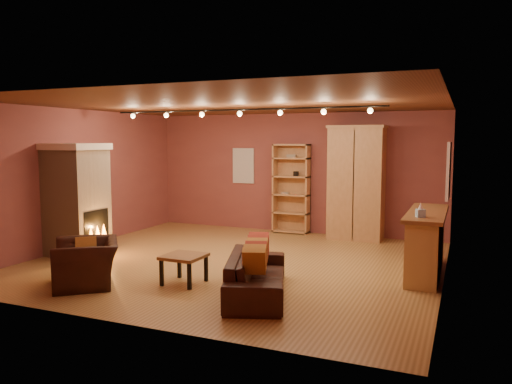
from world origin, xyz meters
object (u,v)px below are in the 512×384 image
at_px(armoire, 356,183).
at_px(armchair, 86,255).
at_px(fireplace, 77,199).
at_px(coffee_table, 184,259).
at_px(bar_counter, 426,242).
at_px(bookcase, 292,188).
at_px(loveseat, 257,267).

bearing_deg(armoire, armchair, -120.71).
bearing_deg(fireplace, coffee_table, -17.51).
bearing_deg(bar_counter, bookcase, 140.25).
xyz_separation_m(bookcase, coffee_table, (-0.15, -4.65, -0.68)).
distance_m(bookcase, armoire, 1.58).
relative_size(armchair, coffee_table, 2.06).
bearing_deg(armoire, fireplace, -142.42).
distance_m(armoire, bar_counter, 3.05).
relative_size(bookcase, coffee_table, 3.49).
distance_m(fireplace, armoire, 5.80).
xyz_separation_m(armoire, bar_counter, (1.65, -2.46, -0.72)).
xyz_separation_m(loveseat, armchair, (-2.55, -0.55, 0.05)).
distance_m(bar_counter, coffee_table, 3.90).
distance_m(bookcase, armchair, 5.52).
height_order(bookcase, armchair, bookcase).
bearing_deg(bar_counter, coffee_table, -149.40).
distance_m(armchair, coffee_table, 1.46).
bearing_deg(bar_counter, loveseat, -135.61).
bearing_deg(armchair, armoire, 109.44).
distance_m(armoire, armchair, 5.96).
bearing_deg(fireplace, armoire, 37.58).
height_order(bar_counter, loveseat, bar_counter).
xyz_separation_m(fireplace, armchair, (1.57, -1.55, -0.60)).
xyz_separation_m(fireplace, armoire, (4.59, 3.53, 0.19)).
relative_size(bookcase, armchair, 1.69).
bearing_deg(fireplace, bookcase, 50.93).
distance_m(bookcase, coffee_table, 4.70).
bearing_deg(armoire, bar_counter, -56.14).
relative_size(armoire, armchair, 2.02).
relative_size(bookcase, armoire, 0.84).
relative_size(bar_counter, loveseat, 1.06).
height_order(armchair, coffee_table, armchair).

